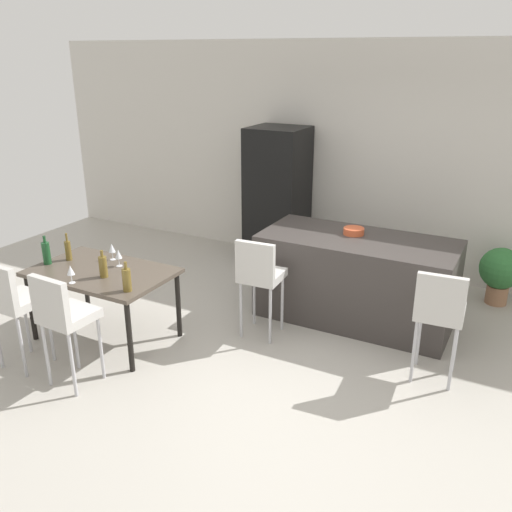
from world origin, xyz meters
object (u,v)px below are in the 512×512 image
at_px(wine_glass_right, 112,248).
at_px(fruit_bowl, 354,231).
at_px(bar_chair_middle, 440,309).
at_px(dining_chair_far, 63,313).
at_px(wine_bottle_corner, 127,280).
at_px(kitchen_island, 356,279).
at_px(wine_bottle_inner, 103,266).
at_px(potted_plant, 500,271).
at_px(wine_glass_left, 71,270).
at_px(wine_bottle_far, 46,253).
at_px(dining_chair_near, 12,298).
at_px(refrigerator, 277,197).
at_px(bar_chair_left, 259,273).
at_px(wine_bottle_middle, 68,250).
at_px(wine_glass_near, 118,254).
at_px(dining_table, 102,277).

xyz_separation_m(wine_glass_right, fruit_bowl, (2.08, 1.43, 0.09)).
relative_size(bar_chair_middle, dining_chair_far, 1.00).
bearing_deg(wine_glass_right, wine_bottle_corner, -39.37).
bearing_deg(kitchen_island, wine_bottle_inner, -138.35).
relative_size(kitchen_island, potted_plant, 3.03).
bearing_deg(wine_bottle_corner, bar_chair_middle, 21.88).
distance_m(dining_chair_far, wine_glass_left, 0.57).
bearing_deg(fruit_bowl, wine_bottle_far, -144.69).
xyz_separation_m(dining_chair_near, wine_bottle_corner, (0.86, 0.54, 0.15)).
xyz_separation_m(bar_chair_middle, potted_plant, (0.34, 1.98, -0.30)).
bearing_deg(wine_bottle_inner, refrigerator, 81.26).
height_order(wine_bottle_far, wine_glass_right, wine_bottle_far).
distance_m(bar_chair_middle, potted_plant, 2.03).
xyz_separation_m(wine_bottle_far, potted_plant, (4.02, 2.85, -0.46)).
xyz_separation_m(kitchen_island, dining_chair_near, (-2.39, -2.40, 0.24)).
height_order(kitchen_island, dining_chair_near, dining_chair_near).
distance_m(dining_chair_far, wine_glass_right, 1.16).
xyz_separation_m(wine_bottle_inner, potted_plant, (3.28, 2.85, -0.45)).
distance_m(bar_chair_left, bar_chair_middle, 1.72).
bearing_deg(wine_bottle_middle, refrigerator, 68.21).
distance_m(wine_glass_right, wine_glass_near, 0.21).
xyz_separation_m(wine_glass_near, fruit_bowl, (1.90, 1.54, 0.09)).
distance_m(dining_chair_far, wine_bottle_far, 1.14).
bearing_deg(wine_bottle_far, fruit_bowl, 35.31).
bearing_deg(wine_glass_left, wine_bottle_corner, 10.17).
height_order(wine_bottle_far, wine_bottle_corner, wine_bottle_far).
relative_size(wine_bottle_inner, potted_plant, 0.40).
bearing_deg(wine_glass_right, bar_chair_left, 18.32).
height_order(kitchen_island, potted_plant, kitchen_island).
bearing_deg(dining_table, dining_chair_near, -111.36).
bearing_deg(wine_glass_near, kitchen_island, 35.76).
bearing_deg(wine_glass_near, dining_chair_far, -76.75).
xyz_separation_m(wine_bottle_inner, wine_bottle_middle, (-0.63, 0.17, 0.00)).
xyz_separation_m(wine_glass_near, potted_plant, (3.34, 2.56, -0.47)).
bearing_deg(wine_bottle_far, potted_plant, 35.39).
height_order(wine_bottle_inner, wine_glass_right, wine_bottle_inner).
distance_m(wine_glass_right, potted_plant, 4.32).
xyz_separation_m(wine_bottle_inner, wine_glass_right, (-0.24, 0.39, 0.02)).
height_order(dining_table, wine_glass_left, wine_glass_left).
height_order(bar_chair_left, wine_bottle_corner, bar_chair_left).
height_order(bar_chair_middle, dining_chair_near, same).
bearing_deg(fruit_bowl, wine_glass_left, -134.10).
xyz_separation_m(wine_bottle_inner, refrigerator, (0.44, 2.86, 0.07)).
bearing_deg(dining_chair_near, wine_glass_right, 78.84).
relative_size(kitchen_island, wine_glass_right, 11.69).
bearing_deg(wine_glass_left, wine_bottle_middle, 138.08).
relative_size(wine_glass_left, fruit_bowl, 0.79).
bearing_deg(wine_bottle_middle, wine_bottle_inner, -15.44).
distance_m(wine_bottle_middle, wine_bottle_corner, 1.09).
distance_m(dining_chair_near, wine_glass_right, 1.11).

